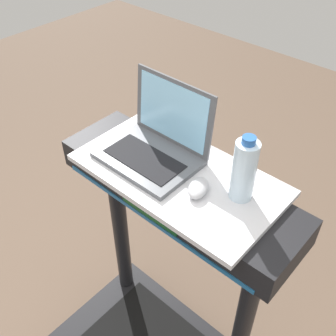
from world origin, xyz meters
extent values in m
cylinder|color=black|center=(-0.34, 0.70, 0.57)|extent=(0.07, 0.07, 0.84)
cylinder|color=black|center=(0.34, 0.70, 0.57)|extent=(0.07, 0.07, 0.84)
cube|color=black|center=(0.00, 0.70, 1.04)|extent=(0.90, 0.28, 0.11)
cube|color=#0C3F19|center=(0.00, 0.56, 1.04)|extent=(0.24, 0.01, 0.06)
cube|color=#1E598C|center=(0.00, 0.56, 1.00)|extent=(0.81, 0.00, 0.02)
cube|color=silver|center=(0.00, 0.70, 1.11)|extent=(0.69, 0.38, 0.02)
cube|color=#515459|center=(-0.12, 0.68, 1.13)|extent=(0.33, 0.24, 0.02)
cube|color=black|center=(-0.12, 0.66, 1.14)|extent=(0.27, 0.13, 0.00)
cube|color=#515459|center=(-0.12, 0.81, 1.25)|extent=(0.33, 0.03, 0.24)
cube|color=#8CCCF2|center=(-0.12, 0.80, 1.25)|extent=(0.29, 0.02, 0.21)
ellipsoid|color=#B2B2B7|center=(0.11, 0.67, 1.14)|extent=(0.09, 0.12, 0.03)
cylinder|color=silver|center=(0.21, 0.74, 1.22)|extent=(0.07, 0.07, 0.20)
cylinder|color=#2659A5|center=(0.21, 0.74, 1.33)|extent=(0.04, 0.04, 0.02)
camera|label=1|loc=(0.64, -0.07, 2.00)|focal=43.14mm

